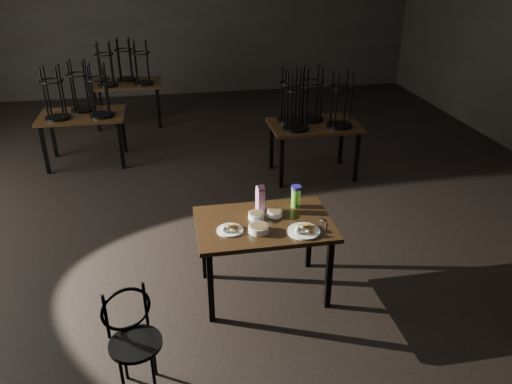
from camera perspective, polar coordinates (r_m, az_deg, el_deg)
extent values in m
plane|color=black|center=(5.65, -5.78, -5.04)|extent=(12.00, 12.00, 0.00)
cube|color=black|center=(10.90, -9.17, 19.19)|extent=(10.00, 0.04, 3.20)
cube|color=black|center=(4.41, 0.93, -3.69)|extent=(1.20, 0.80, 0.04)
cube|color=black|center=(4.29, -5.21, -10.77)|extent=(0.05, 0.05, 0.71)
cube|color=black|center=(4.47, 8.35, -9.25)|extent=(0.05, 0.05, 0.71)
cube|color=black|center=(4.82, -5.96, -6.19)|extent=(0.05, 0.05, 0.71)
cube|color=black|center=(4.98, 6.09, -5.03)|extent=(0.05, 0.05, 0.71)
cylinder|color=white|center=(4.27, -3.00, -4.37)|extent=(0.23, 0.23, 0.01)
cube|color=#A87D3B|center=(4.28, -3.01, -3.57)|extent=(0.08, 0.08, 0.04)
cube|color=#A87D3B|center=(4.28, -2.66, -3.54)|extent=(0.09, 0.09, 0.03)
ellipsoid|color=white|center=(4.22, -3.68, -4.26)|extent=(0.04, 0.04, 0.05)
ellipsoid|color=white|center=(4.22, -3.25, -4.22)|extent=(0.04, 0.04, 0.05)
cylinder|color=white|center=(4.27, 5.49, -4.49)|extent=(0.28, 0.28, 0.02)
cube|color=#A87D3B|center=(4.27, 5.43, -3.51)|extent=(0.10, 0.10, 0.05)
cube|color=#A87D3B|center=(4.28, 5.87, -3.47)|extent=(0.12, 0.12, 0.03)
ellipsoid|color=white|center=(4.20, 4.77, -4.36)|extent=(0.05, 0.05, 0.07)
ellipsoid|color=white|center=(4.20, 5.29, -4.31)|extent=(0.05, 0.05, 0.07)
cylinder|color=white|center=(4.44, 0.02, -2.73)|extent=(0.14, 0.14, 0.06)
cylinder|color=brown|center=(4.43, 0.02, -2.50)|extent=(0.12, 0.12, 0.01)
cylinder|color=white|center=(4.49, 2.15, -2.43)|extent=(0.14, 0.14, 0.05)
cylinder|color=brown|center=(4.48, 2.15, -2.22)|extent=(0.12, 0.12, 0.01)
cylinder|color=white|center=(4.24, 0.28, -4.22)|extent=(0.17, 0.17, 0.06)
cylinder|color=brown|center=(4.23, 0.28, -3.98)|extent=(0.14, 0.14, 0.01)
cube|color=#9A1C73|center=(4.52, 0.49, -1.01)|extent=(0.08, 0.08, 0.21)
cube|color=#9A1C73|center=(4.46, 0.49, 0.44)|extent=(0.08, 0.08, 0.07)
cylinder|color=#79D63F|center=(4.62, 4.58, -0.67)|extent=(0.09, 0.09, 0.18)
cylinder|color=navy|center=(4.57, 4.63, 0.51)|extent=(0.10, 0.10, 0.03)
ellipsoid|color=silver|center=(4.46, 7.54, -3.17)|extent=(0.06, 0.07, 0.01)
cube|color=silver|center=(4.37, 7.95, -3.90)|extent=(0.06, 0.13, 0.00)
cylinder|color=black|center=(3.77, -13.61, -16.50)|extent=(0.38, 0.38, 0.03)
torus|color=black|center=(3.76, -14.65, -12.86)|extent=(0.35, 0.14, 0.36)
cylinder|color=black|center=(3.98, -11.61, -17.61)|extent=(0.02, 0.02, 0.43)
cylinder|color=black|center=(4.00, -14.82, -17.78)|extent=(0.02, 0.02, 0.43)
cylinder|color=black|center=(3.85, -14.99, -19.99)|extent=(0.02, 0.02, 0.43)
cylinder|color=black|center=(3.83, -11.62, -19.83)|extent=(0.02, 0.02, 0.43)
cube|color=black|center=(7.66, -19.26, 8.27)|extent=(1.20, 0.80, 0.04)
cube|color=black|center=(7.58, -23.00, 4.41)|extent=(0.05, 0.05, 0.71)
cube|color=black|center=(7.41, -15.16, 5.16)|extent=(0.05, 0.05, 0.71)
cube|color=black|center=(8.17, -22.19, 6.08)|extent=(0.05, 0.05, 0.71)
cube|color=black|center=(8.01, -14.90, 6.80)|extent=(0.05, 0.05, 0.71)
cylinder|color=black|center=(7.56, -21.69, 7.92)|extent=(0.34, 0.34, 0.03)
torus|color=black|center=(7.43, -22.34, 11.56)|extent=(0.32, 0.32, 0.02)
cylinder|color=black|center=(7.54, -21.29, 10.86)|extent=(0.03, 0.03, 0.70)
cylinder|color=black|center=(7.58, -22.77, 10.68)|extent=(0.03, 0.03, 0.70)
cylinder|color=black|center=(7.39, -23.05, 10.26)|extent=(0.03, 0.03, 0.70)
cylinder|color=black|center=(7.35, -21.53, 10.44)|extent=(0.03, 0.03, 0.70)
cylinder|color=black|center=(7.46, -17.15, 8.40)|extent=(0.34, 0.34, 0.03)
torus|color=black|center=(7.33, -17.68, 12.10)|extent=(0.32, 0.32, 0.02)
cylinder|color=black|center=(7.45, -16.70, 11.37)|extent=(0.03, 0.03, 0.70)
cylinder|color=black|center=(7.47, -18.23, 11.20)|extent=(0.03, 0.03, 0.70)
cylinder|color=black|center=(7.28, -18.39, 10.80)|extent=(0.03, 0.03, 0.70)
cylinder|color=black|center=(7.26, -16.83, 10.97)|extent=(0.03, 0.03, 0.70)
cylinder|color=black|center=(7.82, -19.13, 8.91)|extent=(0.34, 0.34, 0.03)
torus|color=black|center=(7.69, -19.69, 12.45)|extent=(0.32, 0.32, 0.02)
cylinder|color=black|center=(7.81, -18.72, 11.75)|extent=(0.03, 0.03, 0.70)
cylinder|color=black|center=(7.84, -20.17, 11.59)|extent=(0.03, 0.03, 0.70)
cylinder|color=black|center=(7.65, -20.38, 11.21)|extent=(0.03, 0.03, 0.70)
cylinder|color=black|center=(7.62, -18.89, 11.38)|extent=(0.03, 0.03, 0.70)
cube|color=black|center=(6.87, 6.68, 7.56)|extent=(1.20, 0.80, 0.04)
cube|color=black|center=(6.59, 2.94, 3.36)|extent=(0.05, 0.05, 0.71)
cube|color=black|center=(6.88, 11.43, 3.91)|extent=(0.05, 0.05, 0.71)
cube|color=black|center=(7.16, 1.79, 5.35)|extent=(0.05, 0.05, 0.71)
cube|color=black|center=(7.44, 9.69, 5.80)|extent=(0.05, 0.05, 0.71)
cylinder|color=black|center=(6.64, 4.56, 7.31)|extent=(0.34, 0.34, 0.03)
torus|color=black|center=(6.49, 4.72, 11.47)|extent=(0.32, 0.32, 0.02)
cylinder|color=black|center=(6.65, 5.30, 10.60)|extent=(0.03, 0.03, 0.70)
cylinder|color=black|center=(6.60, 3.61, 10.54)|extent=(0.03, 0.03, 0.70)
cylinder|color=black|center=(6.41, 4.03, 10.05)|extent=(0.03, 0.03, 0.70)
cylinder|color=black|center=(6.46, 5.76, 10.12)|extent=(0.03, 0.03, 0.70)
cylinder|color=black|center=(6.81, 9.49, 7.53)|extent=(0.34, 0.34, 0.03)
torus|color=black|center=(6.67, 9.81, 11.59)|extent=(0.32, 0.32, 0.02)
cylinder|color=black|center=(6.83, 10.25, 10.73)|extent=(0.03, 0.03, 0.70)
cylinder|color=black|center=(6.76, 8.64, 10.69)|extent=(0.03, 0.03, 0.70)
cylinder|color=black|center=(6.58, 9.18, 10.22)|extent=(0.03, 0.03, 0.70)
cylinder|color=black|center=(6.65, 10.82, 10.25)|extent=(0.03, 0.03, 0.70)
cylinder|color=black|center=(7.02, 6.28, 8.31)|extent=(0.34, 0.34, 0.03)
torus|color=black|center=(6.88, 6.49, 12.26)|extent=(0.32, 0.32, 0.02)
cylinder|color=black|center=(7.04, 6.99, 11.42)|extent=(0.03, 0.03, 0.70)
cylinder|color=black|center=(6.98, 5.41, 11.37)|extent=(0.03, 0.03, 0.70)
cylinder|color=black|center=(6.80, 5.85, 10.93)|extent=(0.03, 0.03, 0.70)
cylinder|color=black|center=(6.85, 7.47, 10.98)|extent=(0.03, 0.03, 0.70)
cylinder|color=black|center=(6.94, 3.88, 8.20)|extent=(0.34, 0.34, 0.03)
torus|color=black|center=(6.80, 4.01, 12.20)|extent=(0.32, 0.32, 0.02)
cylinder|color=black|center=(6.95, 4.58, 11.35)|extent=(0.03, 0.03, 0.70)
cylinder|color=black|center=(6.91, 2.96, 11.29)|extent=(0.03, 0.03, 0.70)
cylinder|color=black|center=(6.72, 3.34, 10.85)|extent=(0.03, 0.03, 0.70)
cylinder|color=black|center=(6.77, 5.00, 10.91)|extent=(0.03, 0.03, 0.70)
cube|color=black|center=(9.25, -14.57, 11.89)|extent=(1.20, 0.80, 0.04)
cube|color=black|center=(9.10, -17.69, 8.78)|extent=(0.05, 0.05, 0.71)
cube|color=black|center=(9.02, -11.08, 9.39)|extent=(0.05, 0.05, 0.71)
cube|color=black|center=(9.71, -17.32, 9.91)|extent=(0.05, 0.05, 0.71)
cube|color=black|center=(9.63, -11.10, 10.49)|extent=(0.05, 0.05, 0.71)
cylinder|color=black|center=(9.13, -16.56, 11.68)|extent=(0.34, 0.34, 0.03)
torus|color=black|center=(9.02, -16.98, 14.74)|extent=(0.32, 0.32, 0.02)
cylinder|color=black|center=(9.13, -16.17, 14.11)|extent=(0.03, 0.03, 0.70)
cylinder|color=black|center=(9.15, -17.44, 13.97)|extent=(0.03, 0.03, 0.70)
cylinder|color=black|center=(8.96, -17.56, 13.70)|extent=(0.03, 0.03, 0.70)
cylinder|color=black|center=(8.94, -16.27, 13.84)|extent=(0.03, 0.03, 0.70)
cylinder|color=black|center=(9.08, -12.73, 12.05)|extent=(0.34, 0.34, 0.03)
torus|color=black|center=(8.97, -13.05, 15.14)|extent=(0.32, 0.32, 0.02)
cylinder|color=black|center=(9.09, -12.31, 14.48)|extent=(0.03, 0.03, 0.70)
cylinder|color=black|center=(9.10, -13.59, 14.36)|extent=(0.03, 0.03, 0.70)
cylinder|color=black|center=(8.91, -13.63, 14.10)|extent=(0.03, 0.03, 0.70)
cylinder|color=black|center=(8.90, -12.32, 14.22)|extent=(0.03, 0.03, 0.70)
cylinder|color=black|center=(9.42, -14.55, 12.37)|extent=(0.34, 0.34, 0.03)
torus|color=black|center=(9.31, -14.90, 15.34)|extent=(0.32, 0.32, 0.02)
cylinder|color=black|center=(9.43, -14.16, 14.71)|extent=(0.03, 0.03, 0.70)
cylinder|color=black|center=(9.44, -15.39, 14.59)|extent=(0.03, 0.03, 0.70)
cylinder|color=black|center=(9.25, -15.47, 14.35)|extent=(0.03, 0.03, 0.70)
cylinder|color=black|center=(9.24, -14.21, 14.47)|extent=(0.03, 0.03, 0.70)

